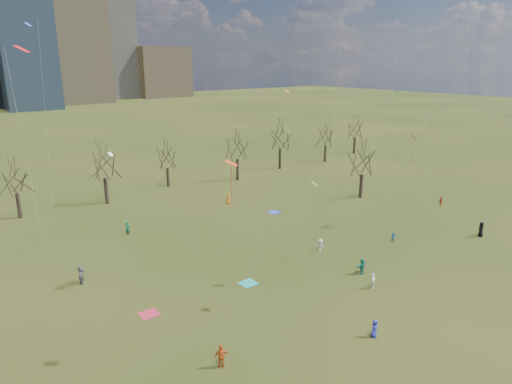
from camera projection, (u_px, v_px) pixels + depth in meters
ground at (333, 289)px, 43.96m from camera, size 500.00×500.00×0.00m
bare_tree_row at (154, 162)px, 70.25m from camera, size 113.04×29.80×9.50m
blanket_teal at (248, 283)px, 45.04m from camera, size 1.60×1.50×0.03m
blanket_navy at (274, 212)px, 65.86m from camera, size 1.60×1.50×0.03m
blanket_crimson at (149, 314)px, 39.61m from camera, size 1.60×1.50×0.03m
person_0 at (374, 328)px, 36.18m from camera, size 0.79×0.56×1.51m
person_1 at (373, 281)px, 43.87m from camera, size 0.66×0.53×1.57m
person_4 at (222, 356)px, 32.55m from camera, size 1.15×0.84×1.82m
person_5 at (362, 266)px, 46.80m from camera, size 1.63×0.61×1.73m
person_6 at (481, 229)px, 56.71m from camera, size 1.09×1.08×1.91m
person_8 at (394, 237)px, 55.04m from camera, size 0.75×0.76×1.23m
person_9 at (320, 245)px, 52.53m from camera, size 1.04×1.04×1.45m
person_10 at (441, 201)px, 68.83m from camera, size 0.86×0.36×1.46m
person_11 at (81, 274)px, 44.82m from camera, size 1.32×1.84×1.92m
person_12 at (228, 199)px, 69.65m from camera, size 0.81×0.94×1.63m
person_13 at (128, 228)px, 57.17m from camera, size 0.72×0.80×1.84m
kites_airborne at (285, 133)px, 51.97m from camera, size 69.39×40.73×33.32m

